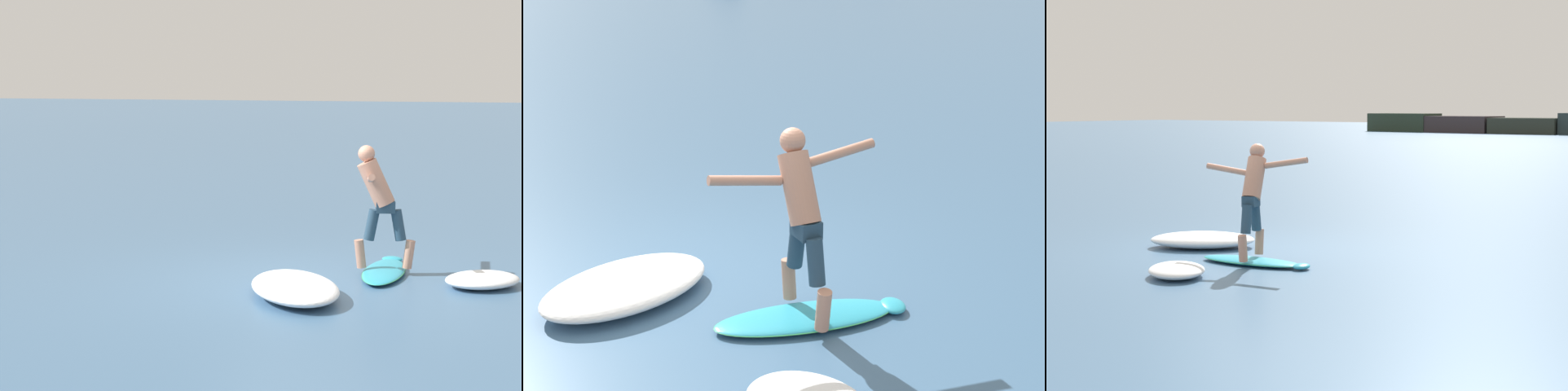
# 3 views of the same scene
# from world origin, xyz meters

# --- Properties ---
(ground_plane) EXTENTS (200.00, 200.00, 0.00)m
(ground_plane) POSITION_xyz_m (0.00, 0.00, 0.00)
(ground_plane) COLOR #3F6488
(surfboard) EXTENTS (1.88, 0.70, 0.23)m
(surfboard) POSITION_xyz_m (0.87, -0.92, 0.05)
(surfboard) COLOR #2DA1BF
(surfboard) RESTS_ON ground
(surfer) EXTENTS (1.59, 0.92, 1.71)m
(surfer) POSITION_xyz_m (0.80, -0.81, 1.11)
(surfer) COLOR tan
(surfer) RESTS_ON surfboard
(wave_foam_at_tail) EXTENTS (2.04, 1.81, 0.26)m
(wave_foam_at_tail) POSITION_xyz_m (-0.82, -0.16, 0.13)
(wave_foam_at_tail) COLOR white
(wave_foam_at_tail) RESTS_ON ground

